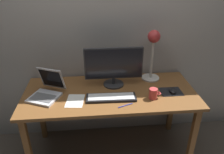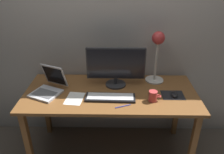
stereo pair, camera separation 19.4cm
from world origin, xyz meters
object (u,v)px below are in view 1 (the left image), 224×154
Objects in this scene: monitor at (114,65)px; mouse at (172,91)px; keyboard_main at (111,97)px; pen at (125,105)px; coffee_mug at (153,94)px; desk_lamp at (153,47)px; laptop at (48,88)px.

mouse is (0.53, -0.20, -0.19)m from monitor.
keyboard_main is at bearing -175.18° from mouse.
mouse is 0.69× the size of pen.
coffee_mug reaches higher than pen.
keyboard_main is 0.87× the size of desk_lamp.
desk_lamp is (0.44, 0.35, 0.33)m from keyboard_main.
keyboard_main is 0.38m from coffee_mug.
pen is at bearing -80.38° from monitor.
coffee_mug is (-0.20, -0.08, 0.03)m from mouse.
laptop reaches higher than coffee_mug.
coffee_mug reaches higher than keyboard_main.
mouse is at bearing -3.67° from laptop.
laptop is 1.06m from desk_lamp.
coffee_mug is at bearing -9.07° from laptop.
monitor is 0.43m from desk_lamp.
desk_lamp is 0.67m from pen.
desk_lamp reaches higher than monitor.
laptop is 0.73× the size of desk_lamp.
desk_lamp reaches higher than laptop.
laptop is 0.95m from coffee_mug.
desk_lamp is at bearing 37.96° from keyboard_main.
monitor reaches higher than keyboard_main.
monitor is 0.59m from mouse.
mouse is (1.13, -0.07, -0.05)m from laptop.
keyboard_main is 0.65m from desk_lamp.
monitor reaches higher than pen.
monitor reaches higher than coffee_mug.
mouse is (0.57, 0.05, 0.01)m from keyboard_main.
monitor is 5.12× the size of coffee_mug.
desk_lamp is at bearing 54.71° from pen.
coffee_mug is at bearing 19.89° from pen.
mouse is at bearing 4.82° from keyboard_main.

